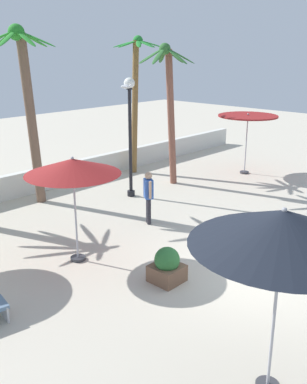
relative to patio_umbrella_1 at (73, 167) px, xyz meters
The scene contains 12 objects.
ground_plane 5.14m from the patio_umbrella_1, 58.76° to the right, with size 56.00×56.00×0.00m, color beige.
boundary_wall 6.54m from the patio_umbrella_1, 67.91° to the left, with size 25.20×0.30×0.89m, color silver.
patio_umbrella_1 is the anchor object (origin of this frame).
patio_umbrella_2 10.30m from the patio_umbrella_1, ahead, with size 2.51×2.51×2.63m.
patio_umbrella_4 5.92m from the patio_umbrella_1, 97.05° to the right, with size 2.71×2.71×3.09m.
palm_tree_0 8.90m from the patio_umbrella_1, 35.31° to the left, with size 2.12×2.12×5.75m.
palm_tree_1 5.13m from the patio_umbrella_1, 69.63° to the left, with size 2.52×2.53×5.97m.
palm_tree_3 7.21m from the patio_umbrella_1, 22.25° to the left, with size 2.21×2.21×5.43m.
lamp_post_0 5.36m from the patio_umbrella_1, 31.07° to the left, with size 0.38×0.38×4.28m.
guest_0 3.42m from the patio_umbrella_1, ahead, with size 0.40×0.48×1.66m.
seagull_2 5.07m from the patio_umbrella_1, 30.68° to the left, with size 0.76×0.76×0.14m.
planter 3.28m from the patio_umbrella_1, 72.75° to the right, with size 0.70×0.70×0.85m.
Camera 1 is at (-8.53, -4.63, 5.18)m, focal length 41.24 mm.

